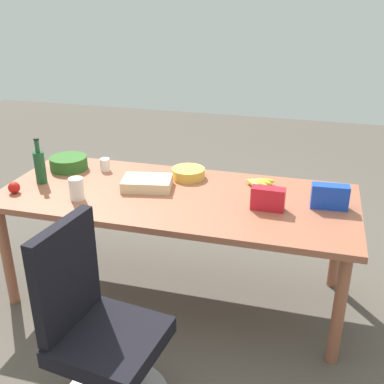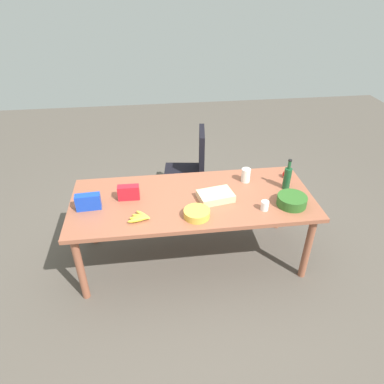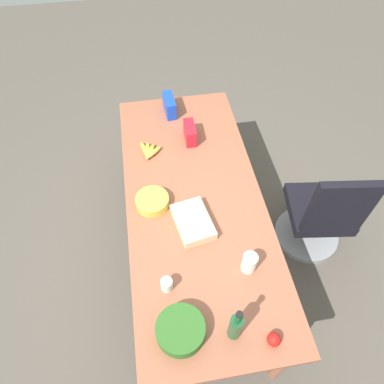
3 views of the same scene
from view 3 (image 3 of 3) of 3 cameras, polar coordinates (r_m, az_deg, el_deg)
The scene contains 13 objects.
ground_plane at distance 3.14m, azimuth 0.31°, elevation -9.40°, with size 10.00×10.00×0.00m, color #534C43.
conference_table at distance 2.55m, azimuth 0.38°, elevation -2.04°, with size 2.30×0.96×0.77m.
office_chair at distance 3.03m, azimuth 19.91°, elevation -3.93°, with size 0.56×0.56×1.02m.
chip_bag_red at distance 2.84m, azimuth -0.34°, elevation 9.58°, with size 0.20×0.08×0.14m, color red.
banana_bunch at distance 2.78m, azimuth -7.00°, elevation 6.61°, with size 0.20×0.18×0.04m.
wine_bottle at distance 1.98m, azimuth 7.07°, elevation -20.78°, with size 0.08×0.08×0.32m.
mayo_jar at distance 2.18m, azimuth 9.26°, elevation -11.22°, with size 0.09×0.09×0.14m, color white.
sheet_cake at distance 2.34m, azimuth 0.15°, elevation -4.87°, with size 0.32×0.22×0.07m, color beige.
chip_bowl at distance 2.45m, azimuth -6.44°, elevation -1.55°, with size 0.23×0.23×0.07m, color gold.
salad_bowl at distance 2.04m, azimuth -1.86°, elevation -21.45°, with size 0.27×0.27×0.09m, color #2C5E22.
apple_red at distance 2.08m, azimuth 13.12°, elevation -22.21°, with size 0.08×0.08×0.08m, color red.
paper_cup at distance 2.13m, azimuth -4.11°, elevation -14.71°, with size 0.07×0.07×0.09m, color white.
chip_bag_blue at distance 3.09m, azimuth -3.66°, elevation 13.83°, with size 0.22×0.08×0.15m, color blue.
Camera 3 is at (-1.45, 0.26, 2.78)m, focal length 32.95 mm.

